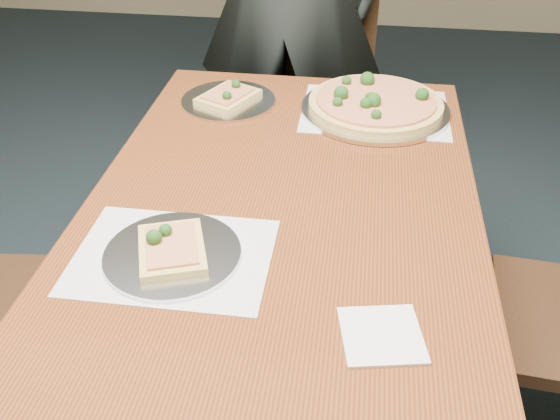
# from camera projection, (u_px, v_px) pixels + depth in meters

# --- Properties ---
(dining_table) EXTENTS (0.90, 1.50, 0.75)m
(dining_table) POSITION_uv_depth(u_px,v_px,m) (280.00, 242.00, 1.46)
(dining_table) COLOR #592711
(dining_table) RESTS_ON ground
(chair_far) EXTENTS (0.42, 0.42, 0.91)m
(chair_far) POSITION_uv_depth(u_px,v_px,m) (318.00, 93.00, 2.47)
(chair_far) COLOR black
(chair_far) RESTS_ON ground
(placemat_main) EXTENTS (0.42, 0.32, 0.00)m
(placemat_main) POSITION_uv_depth(u_px,v_px,m) (375.00, 111.00, 1.81)
(placemat_main) COLOR white
(placemat_main) RESTS_ON dining_table
(placemat_near) EXTENTS (0.40, 0.30, 0.00)m
(placemat_near) POSITION_uv_depth(u_px,v_px,m) (173.00, 256.00, 1.27)
(placemat_near) COLOR white
(placemat_near) RESTS_ON dining_table
(pizza_pan) EXTENTS (0.43, 0.43, 0.08)m
(pizza_pan) POSITION_uv_depth(u_px,v_px,m) (375.00, 104.00, 1.80)
(pizza_pan) COLOR silver
(pizza_pan) RESTS_ON dining_table
(slice_plate_near) EXTENTS (0.28, 0.28, 0.06)m
(slice_plate_near) POSITION_uv_depth(u_px,v_px,m) (172.00, 251.00, 1.26)
(slice_plate_near) COLOR silver
(slice_plate_near) RESTS_ON dining_table
(slice_plate_far) EXTENTS (0.28, 0.28, 0.05)m
(slice_plate_far) POSITION_uv_depth(u_px,v_px,m) (228.00, 99.00, 1.85)
(slice_plate_far) COLOR silver
(slice_plate_far) RESTS_ON dining_table
(napkin) EXTENTS (0.16, 0.16, 0.01)m
(napkin) POSITION_uv_depth(u_px,v_px,m) (382.00, 335.00, 1.09)
(napkin) COLOR white
(napkin) RESTS_ON dining_table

